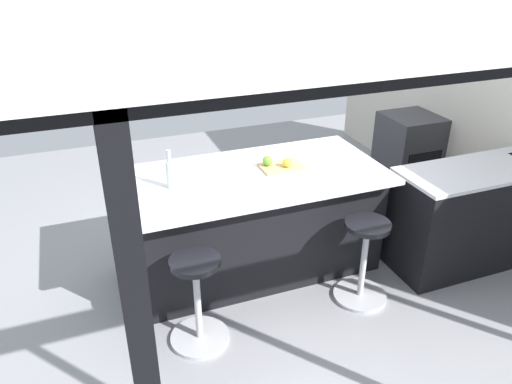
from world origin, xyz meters
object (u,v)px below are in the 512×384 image
oven_range (408,152)px  stool_by_window (363,263)px  apple_green (267,161)px  stool_middle (198,303)px  water_bottle (170,173)px  kitchen_island (252,221)px  cutting_board (282,167)px  apple_yellow (287,163)px

oven_range → stool_by_window: oven_range is taller
apple_green → stool_middle: bearing=42.0°
water_bottle → stool_middle: bearing=89.8°
kitchen_island → stool_middle: size_ratio=3.03×
cutting_board → water_bottle: water_bottle is taller
cutting_board → apple_green: (0.11, -0.05, 0.05)m
kitchen_island → water_bottle: bearing=4.7°
stool_by_window → stool_middle: 1.38m
cutting_board → water_bottle: (0.95, 0.04, 0.11)m
kitchen_island → water_bottle: water_bottle is taller
water_bottle → cutting_board: bearing=-177.6°
cutting_board → apple_green: bearing=-22.4°
kitchen_island → stool_middle: (0.69, 0.73, -0.14)m
cutting_board → apple_green: size_ratio=4.21×
oven_range → kitchen_island: (2.29, 0.89, 0.03)m
apple_green → oven_range: bearing=-158.1°
kitchen_island → cutting_board: 0.55m
kitchen_island → cutting_board: (-0.26, 0.02, 0.48)m
stool_middle → apple_yellow: size_ratio=9.17×
stool_middle → cutting_board: cutting_board is taller
oven_range → stool_by_window: size_ratio=1.25×
apple_green → water_bottle: bearing=5.9°
stool_middle → apple_yellow: apple_yellow is taller
oven_range → water_bottle: bearing=17.6°
cutting_board → apple_yellow: apple_yellow is taller
stool_middle → apple_green: 1.32m
stool_middle → apple_green: size_ratio=8.39×
stool_middle → apple_yellow: (-0.98, -0.67, 0.67)m
stool_by_window → cutting_board: 1.04m
stool_by_window → cutting_board: size_ratio=2.00×
stool_by_window → water_bottle: size_ratio=2.30×
kitchen_island → water_bottle: size_ratio=6.97×
apple_yellow → apple_green: apple_green is taller
cutting_board → apple_yellow: bearing=127.0°
stool_middle → water_bottle: (-0.00, -0.67, 0.74)m
kitchen_island → cutting_board: bearing=176.6°
stool_middle → cutting_board: (-0.95, -0.71, 0.63)m
oven_range → apple_yellow: size_ratio=11.47×
stool_middle → stool_by_window: bearing=180.0°
oven_range → apple_green: size_ratio=10.50×
stool_by_window → oven_range: bearing=-134.7°
oven_range → cutting_board: (2.02, 0.91, 0.52)m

